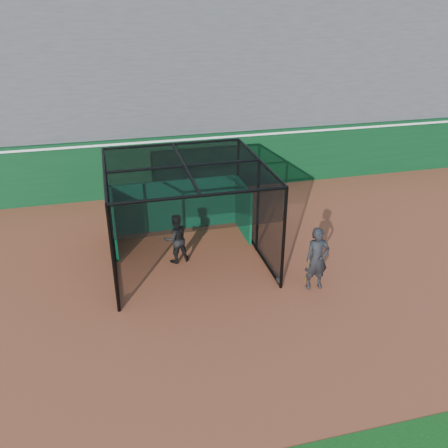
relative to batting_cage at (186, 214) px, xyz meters
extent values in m
plane|color=brown|center=(0.49, -2.60, -1.59)|extent=(120.00, 120.00, 0.00)
cube|color=#093517|center=(0.49, 5.90, -0.34)|extent=(50.00, 0.45, 2.50)
cube|color=white|center=(0.49, 5.90, 0.76)|extent=(50.00, 0.50, 0.08)
cube|color=#4C4C4F|center=(0.49, 9.78, 2.29)|extent=(50.00, 7.85, 7.75)
cube|color=#07492B|center=(0.00, 2.23, -0.64)|extent=(4.57, 0.10, 1.90)
cylinder|color=black|center=(-2.35, -2.18, -1.48)|extent=(0.08, 0.22, 0.22)
cylinder|color=black|center=(2.35, -2.18, -1.48)|extent=(0.08, 0.22, 0.22)
cylinder|color=black|center=(-2.35, 2.15, -1.48)|extent=(0.08, 0.22, 0.22)
cylinder|color=black|center=(2.35, 2.15, -1.48)|extent=(0.08, 0.22, 0.22)
imported|color=black|center=(-0.39, -0.10, -0.76)|extent=(0.91, 0.77, 1.64)
imported|color=black|center=(3.31, -2.60, -0.63)|extent=(0.72, 0.49, 1.92)
cylinder|color=#593819|center=(3.06, -2.55, -1.04)|extent=(0.15, 0.36, 0.95)
camera|label=1|loc=(-2.16, -13.36, 6.24)|focal=38.00mm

